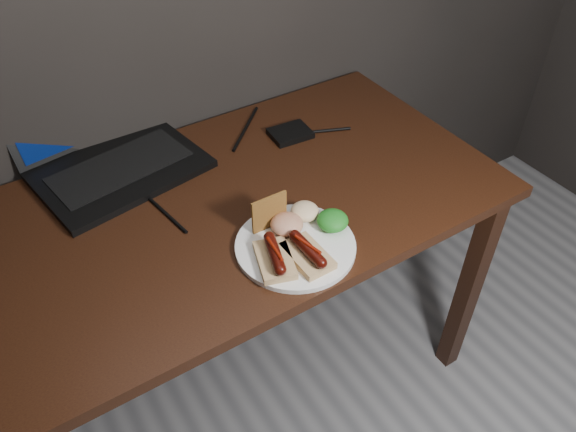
% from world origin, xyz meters
% --- Properties ---
extents(desk, '(1.40, 0.70, 0.75)m').
position_xyz_m(desk, '(0.00, 1.38, 0.66)').
color(desk, '#341A0D').
rests_on(desk, ground).
extents(laptop, '(0.45, 0.43, 0.25)m').
position_xyz_m(laptop, '(-0.14, 1.68, 0.80)').
color(laptop, black).
rests_on(laptop, desk).
extents(hard_drive, '(0.11, 0.09, 0.02)m').
position_xyz_m(hard_drive, '(0.32, 1.53, 0.76)').
color(hard_drive, black).
rests_on(hard_drive, desk).
extents(desk_cables, '(1.02, 0.37, 0.01)m').
position_xyz_m(desk_cables, '(-0.02, 1.52, 0.75)').
color(desk_cables, black).
rests_on(desk_cables, desk).
extents(plate, '(0.34, 0.34, 0.01)m').
position_xyz_m(plate, '(0.10, 1.16, 0.76)').
color(plate, white).
rests_on(plate, desk).
extents(bread_sausage_left, '(0.10, 0.13, 0.04)m').
position_xyz_m(bread_sausage_left, '(0.03, 1.14, 0.78)').
color(bread_sausage_left, '#D6AF7E').
rests_on(bread_sausage_left, plate).
extents(bread_sausage_center, '(0.07, 0.12, 0.04)m').
position_xyz_m(bread_sausage_center, '(0.09, 1.12, 0.78)').
color(bread_sausage_center, '#D6AF7E').
rests_on(bread_sausage_center, plate).
extents(crispbread, '(0.09, 0.01, 0.08)m').
position_xyz_m(crispbread, '(0.08, 1.24, 0.80)').
color(crispbread, '#A26A2C').
rests_on(crispbread, plate).
extents(salad_greens, '(0.07, 0.07, 0.04)m').
position_xyz_m(salad_greens, '(0.19, 1.17, 0.78)').
color(salad_greens, '#166213').
rests_on(salad_greens, plate).
extents(salsa_mound, '(0.07, 0.07, 0.04)m').
position_xyz_m(salsa_mound, '(0.10, 1.21, 0.78)').
color(salsa_mound, maroon).
rests_on(salsa_mound, plate).
extents(coleslaw_mound, '(0.06, 0.06, 0.04)m').
position_xyz_m(coleslaw_mound, '(0.16, 1.23, 0.78)').
color(coleslaw_mound, white).
rests_on(coleslaw_mound, plate).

